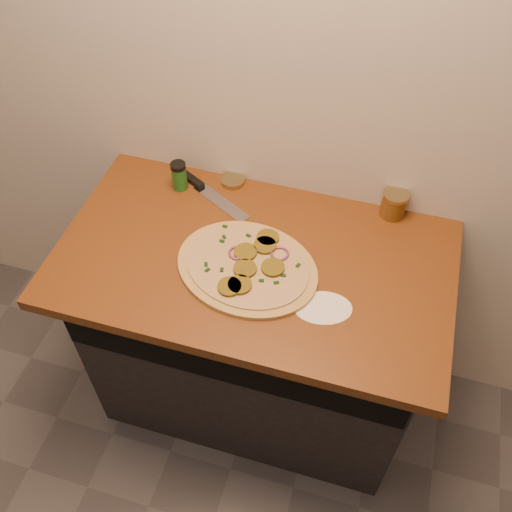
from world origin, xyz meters
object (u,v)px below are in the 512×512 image
(chefs_knife, at_px, (204,189))
(salsa_jar, at_px, (394,204))
(pizza, at_px, (248,266))
(spice_shaker, at_px, (179,176))

(chefs_knife, distance_m, salsa_jar, 0.62)
(pizza, xyz_separation_m, spice_shaker, (-0.32, 0.28, 0.04))
(pizza, height_order, salsa_jar, salsa_jar)
(salsa_jar, bearing_deg, spice_shaker, -173.90)
(spice_shaker, bearing_deg, salsa_jar, 6.10)
(pizza, relative_size, spice_shaker, 4.95)
(pizza, height_order, spice_shaker, spice_shaker)
(salsa_jar, bearing_deg, chefs_knife, -173.82)
(chefs_knife, xyz_separation_m, spice_shaker, (-0.08, -0.01, 0.05))
(chefs_knife, height_order, spice_shaker, spice_shaker)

